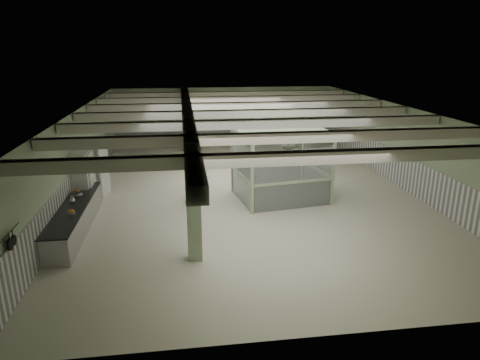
{
  "coord_description": "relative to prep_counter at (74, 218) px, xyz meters",
  "views": [
    {
      "loc": [
        -2.73,
        -17.63,
        6.1
      ],
      "look_at": [
        -0.66,
        -2.45,
        1.3
      ],
      "focal_mm": 32.0,
      "sensor_mm": 36.0,
      "label": 1
    }
  ],
  "objects": [
    {
      "name": "wainscot_left",
      "position": [
        -0.44,
        3.37,
        0.29
      ],
      "size": [
        0.05,
        19.9,
        1.5
      ],
      "primitive_type": "cube",
      "color": "white",
      "rests_on": "floor"
    },
    {
      "name": "girder",
      "position": [
        4.04,
        3.37,
        2.92
      ],
      "size": [
        0.45,
        19.9,
        0.4
      ],
      "primitive_type": "cube",
      "color": "beige",
      "rests_on": "ceiling"
    },
    {
      "name": "pendant_front",
      "position": [
        7.04,
        -1.63,
        2.59
      ],
      "size": [
        0.44,
        0.44,
        0.22
      ],
      "primitive_type": "cone",
      "rotation": [
        3.14,
        0.0,
        0.0
      ],
      "color": "#2D3B2C",
      "rests_on": "ceiling"
    },
    {
      "name": "column_a",
      "position": [
        4.04,
        -2.63,
        1.34
      ],
      "size": [
        0.42,
        0.42,
        3.6
      ],
      "primitive_type": "cube",
      "color": "#99AD8B",
      "rests_on": "floor"
    },
    {
      "name": "floor",
      "position": [
        6.54,
        3.37,
        -0.46
      ],
      "size": [
        20.0,
        20.0,
        0.0
      ],
      "primitive_type": "plane",
      "color": "silver",
      "rests_on": "ground"
    },
    {
      "name": "skillet_near",
      "position": [
        -0.34,
        -4.42,
        1.17
      ],
      "size": [
        0.04,
        0.31,
        0.31
      ],
      "primitive_type": "cylinder",
      "rotation": [
        0.0,
        1.57,
        0.0
      ],
      "color": "black",
      "rests_on": "hook_rail"
    },
    {
      "name": "beam_g",
      "position": [
        6.54,
        10.87,
        2.96
      ],
      "size": [
        13.9,
        0.35,
        0.32
      ],
      "primitive_type": "cube",
      "color": "beige",
      "rests_on": "ceiling"
    },
    {
      "name": "veg_colander",
      "position": [
        -0.11,
        1.11,
        0.54
      ],
      "size": [
        0.54,
        0.54,
        0.21
      ],
      "primitive_type": null,
      "rotation": [
        0.0,
        0.0,
        0.19
      ],
      "color": "#424247",
      "rests_on": "prep_counter"
    },
    {
      "name": "beam_a",
      "position": [
        6.54,
        -4.13,
        2.96
      ],
      "size": [
        13.9,
        0.35,
        0.32
      ],
      "primitive_type": "cube",
      "color": "beige",
      "rests_on": "ceiling"
    },
    {
      "name": "pitcher_near",
      "position": [
        -0.04,
        0.2,
        0.58
      ],
      "size": [
        0.21,
        0.24,
        0.28
      ],
      "primitive_type": null,
      "rotation": [
        0.0,
        0.0,
        0.1
      ],
      "color": "#ADADB1",
      "rests_on": "prep_counter"
    },
    {
      "name": "beam_f",
      "position": [
        6.54,
        8.37,
        2.96
      ],
      "size": [
        13.9,
        0.35,
        0.32
      ],
      "primitive_type": "cube",
      "color": "beige",
      "rests_on": "ceiling"
    },
    {
      "name": "ceiling",
      "position": [
        6.54,
        3.37,
        3.14
      ],
      "size": [
        14.0,
        20.0,
        0.02
      ],
      "primitive_type": "cube",
      "color": "beige",
      "rests_on": "wall_back"
    },
    {
      "name": "beam_b",
      "position": [
        6.54,
        -1.63,
        2.96
      ],
      "size": [
        13.9,
        0.35,
        0.32
      ],
      "primitive_type": "cube",
      "color": "beige",
      "rests_on": "ceiling"
    },
    {
      "name": "wainscot_back",
      "position": [
        6.54,
        13.34,
        0.29
      ],
      "size": [
        13.9,
        0.05,
        1.5
      ],
      "primitive_type": "cube",
      "color": "white",
      "rests_on": "floor"
    },
    {
      "name": "beam_d",
      "position": [
        6.54,
        3.37,
        2.96
      ],
      "size": [
        13.9,
        0.35,
        0.32
      ],
      "primitive_type": "cube",
      "color": "beige",
      "rests_on": "ceiling"
    },
    {
      "name": "hook_rail",
      "position": [
        -0.39,
        -4.23,
        1.39
      ],
      "size": [
        0.02,
        1.2,
        0.02
      ],
      "primitive_type": "cylinder",
      "rotation": [
        1.57,
        0.0,
        0.0
      ],
      "color": "black",
      "rests_on": "wall_left"
    },
    {
      "name": "filing_cabinet",
      "position": [
        9.73,
        2.67,
        0.15
      ],
      "size": [
        0.48,
        0.62,
        1.21
      ],
      "primitive_type": "cube",
      "rotation": [
        0.0,
        0.0,
        0.18
      ],
      "color": "#5E6050",
      "rests_on": "floor"
    },
    {
      "name": "pendant_mid",
      "position": [
        7.04,
        3.87,
        2.59
      ],
      "size": [
        0.44,
        0.44,
        0.22
      ],
      "primitive_type": "cone",
      "rotation": [
        3.14,
        0.0,
        0.0
      ],
      "color": "#2D3B2C",
      "rests_on": "ceiling"
    },
    {
      "name": "guard_booth",
      "position": [
        7.77,
        2.35,
        1.46
      ],
      "size": [
        3.99,
        3.52,
        2.9
      ],
      "rotation": [
        0.0,
        0.0,
        0.15
      ],
      "color": "#A5BA94",
      "rests_on": "floor"
    },
    {
      "name": "wall_back",
      "position": [
        6.54,
        13.37,
        1.34
      ],
      "size": [
        14.0,
        0.02,
        3.6
      ],
      "primitive_type": "cube",
      "color": "#A6B994",
      "rests_on": "floor"
    },
    {
      "name": "wall_left",
      "position": [
        -0.46,
        3.37,
        1.34
      ],
      "size": [
        0.02,
        20.0,
        3.6
      ],
      "primitive_type": "cube",
      "color": "#A6B994",
      "rests_on": "floor"
    },
    {
      "name": "walkin_cooler",
      "position": [
        -0.08,
        2.91,
        0.68
      ],
      "size": [
        0.9,
        2.5,
        2.29
      ],
      "color": "silver",
      "rests_on": "floor"
    },
    {
      "name": "beam_e",
      "position": [
        6.54,
        5.87,
        2.96
      ],
      "size": [
        13.9,
        0.35,
        0.32
      ],
      "primitive_type": "cube",
      "color": "beige",
      "rests_on": "ceiling"
    },
    {
      "name": "orange_bowl",
      "position": [
        0.13,
        -0.75,
        0.48
      ],
      "size": [
        0.29,
        0.29,
        0.08
      ],
      "primitive_type": "cylinder",
      "rotation": [
        0.0,
        0.0,
        -0.4
      ],
      "color": "#B2B2B7",
      "rests_on": "prep_counter"
    },
    {
      "name": "column_b",
      "position": [
        4.04,
        2.37,
        1.34
      ],
      "size": [
        0.42,
        0.42,
        3.6
      ],
      "primitive_type": "cube",
      "color": "#99AD8B",
      "rests_on": "floor"
    },
    {
      "name": "column_c",
      "position": [
        4.04,
        7.37,
        1.34
      ],
      "size": [
        0.42,
        0.42,
        3.6
      ],
      "primitive_type": "cube",
      "color": "#99AD8B",
      "rests_on": "floor"
    },
    {
      "name": "beam_c",
      "position": [
        6.54,
        0.87,
        2.96
      ],
      "size": [
        13.9,
        0.35,
        0.32
      ],
      "primitive_type": "cube",
      "color": "beige",
      "rests_on": "ceiling"
    },
    {
      "name": "pitcher_far",
      "position": [
        -0.06,
        2.28,
        0.57
      ],
      "size": [
        0.25,
        0.27,
        0.27
      ],
      "primitive_type": null,
      "rotation": [
        0.0,
        0.0,
        -0.42
      ],
      "color": "#ADADB1",
      "rests_on": "prep_counter"
    },
    {
      "name": "wall_right",
      "position": [
        13.54,
        3.37,
        1.34
      ],
      "size": [
        0.02,
        20.0,
        3.6
      ],
      "primitive_type": "cube",
      "color": "#A6B994",
      "rests_on": "floor"
    },
    {
      "name": "pendant_back",
      "position": [
        7.04,
        8.87,
        2.59
      ],
      "size": [
        0.44,
        0.44,
        0.22
      ],
      "primitive_type": "cone",
      "rotation": [
        3.14,
        0.0,
        0.0
      ],
      "color": "#2D3B2C",
      "rests_on": "ceiling"
    },
    {
      "name": "wall_front",
      "position": [
        6.54,
        -6.63,
        1.34
      ],
      "size": [
        14.0,
        0.02,
        3.6
      ],
      "primitive_type": "cube",
      "color": "#A6B994",
      "rests_on": "floor"
    },
    {
      "name": "skillet_far",
      "position": [
        -0.34,
        -4.21,
        1.17
      ],
      "size": [
        0.04,
        0.27,
        0.27
      ],
      "primitive_type": "cylinder",
      "rotation": [
        0.0,
        1.57,
        0.0
      ],
      "color": "black",
      "rests_on": "hook_rail"
    },
    {
      "name": "column_d",
      "position": [
        4.04,
        11.37,
        1.34
      ],
      "size": [
        0.42,
        0.42,
        3.6
      ],
      "primitive_type": "cube",
      "color": "#99AD8B",
      "rests_on": "floor"
    },
    {
      "name": "prep_counter",
      "position": [
        0.0,
        0.0,
        0.0
      ],
      "size": [
        0.94,
        5.42,
        0.91
      ],
      "color": "#ADADB1",
      "rests_on": "floor"
    },
    {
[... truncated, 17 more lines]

